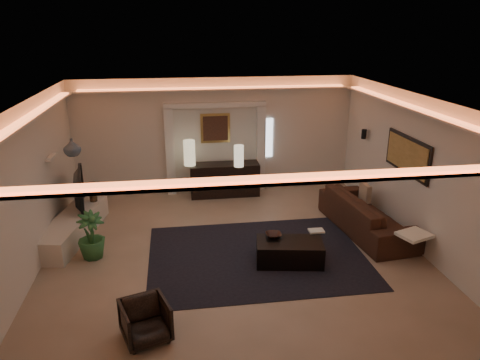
{
  "coord_description": "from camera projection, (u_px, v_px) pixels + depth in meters",
  "views": [
    {
      "loc": [
        -1.02,
        -7.6,
        4.13
      ],
      "look_at": [
        0.2,
        0.6,
        1.25
      ],
      "focal_mm": 33.75,
      "sensor_mm": 36.0,
      "label": 1
    }
  ],
  "objects": [
    {
      "name": "area_rug",
      "position": [
        257.0,
        256.0,
        8.46
      ],
      "size": [
        4.0,
        3.0,
        0.01
      ],
      "primitive_type": "cube",
      "color": "black",
      "rests_on": "ground"
    },
    {
      "name": "art_panel_frame",
      "position": [
        408.0,
        155.0,
        8.8
      ],
      "size": [
        0.04,
        1.64,
        0.74
      ],
      "primitive_type": "cube",
      "color": "black",
      "rests_on": "wall_right"
    },
    {
      "name": "wall_sconce",
      "position": [
        364.0,
        134.0,
        10.57
      ],
      "size": [
        0.12,
        0.12,
        0.22
      ],
      "primitive_type": "cylinder",
      "color": "black",
      "rests_on": "wall_right"
    },
    {
      "name": "magazine",
      "position": [
        316.0,
        232.0,
        8.48
      ],
      "size": [
        0.29,
        0.21,
        0.03
      ],
      "primitive_type": "cube",
      "rotation": [
        0.0,
        0.0,
        -0.02
      ],
      "color": "beige",
      "rests_on": "coffee_table"
    },
    {
      "name": "painting_frame",
      "position": [
        215.0,
        128.0,
        11.29
      ],
      "size": [
        0.74,
        0.04,
        0.74
      ],
      "primitive_type": "cube",
      "color": "tan",
      "rests_on": "wall_back"
    },
    {
      "name": "coffee_table",
      "position": [
        289.0,
        253.0,
        8.17
      ],
      "size": [
        1.28,
        0.84,
        0.44
      ],
      "primitive_type": "cube",
      "rotation": [
        0.0,
        0.0,
        -0.17
      ],
      "color": "black",
      "rests_on": "ground"
    },
    {
      "name": "floor",
      "position": [
        234.0,
        253.0,
        8.59
      ],
      "size": [
        7.0,
        7.0,
        0.0
      ],
      "primitive_type": "plane",
      "color": "tan",
      "rests_on": "ground"
    },
    {
      "name": "wall_left",
      "position": [
        29.0,
        191.0,
        7.63
      ],
      "size": [
        0.0,
        7.0,
        7.0
      ],
      "primitive_type": "plane",
      "rotation": [
        1.57,
        0.0,
        1.57
      ],
      "color": "silver",
      "rests_on": "ground"
    },
    {
      "name": "plant",
      "position": [
        91.0,
        236.0,
        8.28
      ],
      "size": [
        0.68,
        0.68,
        0.89
      ],
      "primitive_type": "imported",
      "rotation": [
        0.0,
        0.0,
        0.55
      ],
      "color": "#2C6530",
      "rests_on": "ground"
    },
    {
      "name": "wall_niche",
      "position": [
        52.0,
        157.0,
        8.88
      ],
      "size": [
        0.1,
        0.55,
        0.04
      ],
      "primitive_type": "cube",
      "color": "silver",
      "rests_on": "wall_left"
    },
    {
      "name": "art_panel_gold",
      "position": [
        407.0,
        155.0,
        8.79
      ],
      "size": [
        0.02,
        1.5,
        0.62
      ],
      "primitive_type": "cube",
      "color": "tan",
      "rests_on": "wall_right"
    },
    {
      "name": "throw_pillow",
      "position": [
        365.0,
        192.0,
        10.1
      ],
      "size": [
        0.13,
        0.4,
        0.39
      ],
      "primitive_type": "cube",
      "rotation": [
        0.0,
        0.0,
        0.03
      ],
      "color": "tan",
      "rests_on": "sofa"
    },
    {
      "name": "media_ledge",
      "position": [
        73.0,
        227.0,
        9.15
      ],
      "size": [
        1.09,
        2.55,
        0.46
      ],
      "primitive_type": "cube",
      "rotation": [
        0.0,
        0.0,
        -0.2
      ],
      "color": "beige",
      "rests_on": "ground"
    },
    {
      "name": "cove_soffit",
      "position": [
        234.0,
        117.0,
        7.73
      ],
      "size": [
        7.0,
        7.0,
        0.04
      ],
      "primitive_type": "cube",
      "color": "silver",
      "rests_on": "ceiling"
    },
    {
      "name": "wall_right",
      "position": [
        415.0,
        172.0,
        8.6
      ],
      "size": [
        0.0,
        7.0,
        7.0
      ],
      "primitive_type": "plane",
      "rotation": [
        1.57,
        0.0,
        -1.57
      ],
      "color": "silver",
      "rests_on": "ground"
    },
    {
      "name": "throw_blanket",
      "position": [
        414.0,
        235.0,
        8.07
      ],
      "size": [
        0.66,
        0.6,
        0.06
      ],
      "primitive_type": "cube",
      "rotation": [
        0.0,
        0.0,
        0.34
      ],
      "color": "white",
      "rests_on": "sofa"
    },
    {
      "name": "lamp_right",
      "position": [
        239.0,
        156.0,
        10.93
      ],
      "size": [
        0.26,
        0.26,
        0.53
      ],
      "primitive_type": "cylinder",
      "rotation": [
        0.0,
        0.0,
        0.08
      ],
      "color": "beige",
      "rests_on": "console"
    },
    {
      "name": "bowl",
      "position": [
        273.0,
        236.0,
        8.27
      ],
      "size": [
        0.3,
        0.3,
        0.07
      ],
      "primitive_type": "imported",
      "rotation": [
        0.0,
        0.0,
        -0.04
      ],
      "color": "black",
      "rests_on": "coffee_table"
    },
    {
      "name": "sofa",
      "position": [
        367.0,
        214.0,
        9.38
      ],
      "size": [
        2.68,
        1.28,
        0.75
      ],
      "primitive_type": "imported",
      "rotation": [
        0.0,
        0.0,
        1.68
      ],
      "color": "#552A19",
      "rests_on": "ground"
    },
    {
      "name": "ceiling",
      "position": [
        234.0,
        100.0,
        7.64
      ],
      "size": [
        7.0,
        7.0,
        0.0
      ],
      "primitive_type": "plane",
      "rotation": [
        3.14,
        0.0,
        0.0
      ],
      "color": "white",
      "rests_on": "ground"
    },
    {
      "name": "alcove_header",
      "position": [
        215.0,
        105.0,
        11.03
      ],
      "size": [
        2.52,
        0.2,
        0.12
      ],
      "primitive_type": "cube",
      "color": "silver",
      "rests_on": "wall_back"
    },
    {
      "name": "lamp_left",
      "position": [
        190.0,
        155.0,
        11.02
      ],
      "size": [
        0.37,
        0.37,
        0.63
      ],
      "primitive_type": "cylinder",
      "rotation": [
        0.0,
        0.0,
        -0.38
      ],
      "color": "beige",
      "rests_on": "console"
    },
    {
      "name": "tv",
      "position": [
        75.0,
        190.0,
        9.44
      ],
      "size": [
        1.33,
        0.39,
        0.76
      ],
      "primitive_type": "imported",
      "rotation": [
        0.0,
        0.0,
        1.74
      ],
      "color": "black",
      "rests_on": "media_ledge"
    },
    {
      "name": "figurine",
      "position": [
        93.0,
        193.0,
        9.8
      ],
      "size": [
        0.21,
        0.21,
        0.43
      ],
      "primitive_type": "cylinder",
      "rotation": [
        0.0,
        0.0,
        -0.39
      ],
      "color": "#403220",
      "rests_on": "media_ledge"
    },
    {
      "name": "wall_front",
      "position": [
        277.0,
        287.0,
        4.85
      ],
      "size": [
        7.0,
        0.0,
        7.0
      ],
      "primitive_type": "plane",
      "rotation": [
        -1.57,
        0.0,
        0.0
      ],
      "color": "silver",
      "rests_on": "ground"
    },
    {
      "name": "pilaster_right",
      "position": [
        261.0,
        148.0,
        11.57
      ],
      "size": [
        0.22,
        0.2,
        2.2
      ],
      "primitive_type": "cube",
      "color": "silver",
      "rests_on": "ground"
    },
    {
      "name": "ginger_jar",
      "position": [
        72.0,
        147.0,
        8.8
      ],
      "size": [
        0.37,
        0.37,
        0.35
      ],
      "primitive_type": "imported",
      "rotation": [
        0.0,
        0.0,
        0.13
      ],
      "color": "slate",
      "rests_on": "wall_niche"
    },
    {
      "name": "wall_back",
      "position": [
        215.0,
        136.0,
        11.39
      ],
      "size": [
        7.0,
        0.0,
        7.0
      ],
      "primitive_type": "plane",
      "rotation": [
        1.57,
        0.0,
        0.0
      ],
      "color": "silver",
      "rests_on": "ground"
    },
    {
      "name": "armchair",
      "position": [
        146.0,
        321.0,
        6.15
      ],
      "size": [
        0.78,
        0.79,
        0.57
      ],
      "primitive_type": "imported",
      "rotation": [
        0.0,
        0.0,
        0.33
      ],
      "color": "black",
      "rests_on": "ground"
    },
    {
      "name": "console",
      "position": [
        225.0,
        180.0,
        11.36
      ],
      "size": [
        1.72,
        0.54,
        0.86
      ],
      "primitive_type": "cube",
      "rotation": [
        0.0,
        0.0,
        -0.0
      ],
      "color": "black",
      "rests_on": "ground"
    },
    {
      "name": "pilaster_left",
      "position": [
        170.0,
        152.0,
        11.25
      ],
      "size": [
        0.22,
        0.2,
        2.2
      ],
      "primitive_type": "cube",
      "color": "silver",
      "rests_on": "ground"
    },
    {
      "name": "painting_canvas",
      "position": [
        215.0,
        128.0,
        11.27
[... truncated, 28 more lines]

